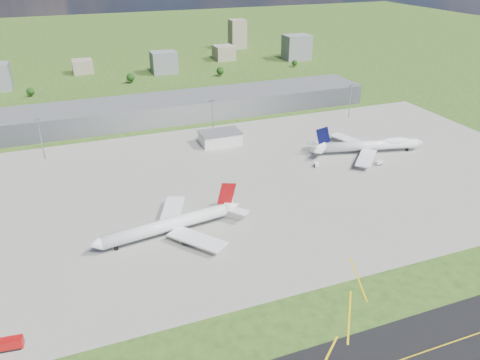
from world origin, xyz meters
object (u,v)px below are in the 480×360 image
object	(u,v)px
airliner_red_twin	(172,224)
airliner_blue_quad	(371,145)
van_white_near	(317,165)
van_white_far	(379,163)
fire_truck	(9,344)
tug_yellow	(216,247)

from	to	relation	value
airliner_red_twin	airliner_blue_quad	bearing A→B (deg)	-169.41
van_white_near	van_white_far	xyz separation A→B (m)	(36.52, -11.24, 0.06)
fire_truck	van_white_near	distance (m)	187.18
airliner_red_twin	van_white_far	xyz separation A→B (m)	(134.94, 30.12, -4.03)
airliner_red_twin	airliner_blue_quad	size ratio (longest dim) A/B	0.98
fire_truck	van_white_far	world-z (taller)	fire_truck
airliner_red_twin	tug_yellow	size ratio (longest dim) A/B	19.41
airliner_blue_quad	van_white_far	world-z (taller)	airliner_blue_quad
airliner_red_twin	tug_yellow	distance (m)	24.02
fire_truck	tug_yellow	xyz separation A→B (m)	(81.25, 29.84, -1.02)
fire_truck	tug_yellow	size ratio (longest dim) A/B	2.43
van_white_near	van_white_far	distance (m)	38.21
tug_yellow	van_white_near	world-z (taller)	van_white_near
airliner_blue_quad	tug_yellow	xyz separation A→B (m)	(-125.64, -65.53, -4.50)
airliner_red_twin	tug_yellow	bearing A→B (deg)	121.94
fire_truck	van_white_near	world-z (taller)	fire_truck
tug_yellow	van_white_near	bearing A→B (deg)	-9.24
airliner_red_twin	van_white_near	bearing A→B (deg)	-165.23
fire_truck	airliner_blue_quad	bearing A→B (deg)	30.92
tug_yellow	van_white_far	size ratio (longest dim) A/B	0.72
fire_truck	van_white_far	xyz separation A→B (m)	(201.03, 78.06, -0.65)
tug_yellow	van_white_far	xyz separation A→B (m)	(119.78, 48.22, 0.37)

